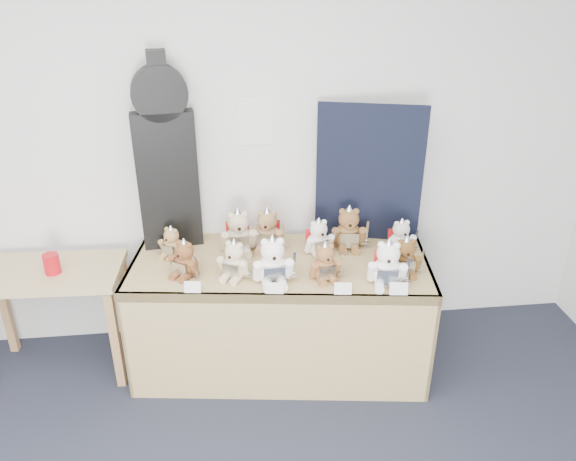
{
  "coord_description": "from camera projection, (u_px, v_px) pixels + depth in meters",
  "views": [
    {
      "loc": [
        0.54,
        -0.87,
        2.41
      ],
      "look_at": [
        0.86,
        1.97,
        1.0
      ],
      "focal_mm": 35.0,
      "sensor_mm": 36.0,
      "label": 1
    }
  ],
  "objects": [
    {
      "name": "side_table",
      "position": [
        50.0,
        288.0,
        3.39
      ],
      "size": [
        0.88,
        0.51,
        0.72
      ],
      "rotation": [
        0.0,
        0.0,
        -0.04
      ],
      "color": "tan",
      "rests_on": "floor"
    },
    {
      "name": "teddy_front_left",
      "position": [
        234.0,
        261.0,
        3.18
      ],
      "size": [
        0.21,
        0.21,
        0.26
      ],
      "rotation": [
        0.0,
        0.0,
        -0.48
      ],
      "color": "beige",
      "rests_on": "display_table"
    },
    {
      "name": "teddy_front_centre",
      "position": [
        273.0,
        263.0,
        3.11
      ],
      "size": [
        0.26,
        0.21,
        0.32
      ],
      "rotation": [
        0.0,
        0.0,
        0.04
      ],
      "color": "white",
      "rests_on": "display_table"
    },
    {
      "name": "red_cup",
      "position": [
        52.0,
        264.0,
        3.28
      ],
      "size": [
        0.09,
        0.09,
        0.12
      ],
      "primitive_type": "cylinder",
      "color": "#B50C15",
      "rests_on": "side_table"
    },
    {
      "name": "teddy_back_far_left",
      "position": [
        172.0,
        243.0,
        3.41
      ],
      "size": [
        0.17,
        0.18,
        0.22
      ],
      "rotation": [
        0.0,
        0.0,
        -0.57
      ],
      "color": "#A17D4B",
      "rests_on": "display_table"
    },
    {
      "name": "entry_card_d",
      "position": [
        399.0,
        289.0,
        3.03
      ],
      "size": [
        0.1,
        0.03,
        0.07
      ],
      "primitive_type": "cube",
      "rotation": [
        -0.24,
        0.0,
        -0.13
      ],
      "color": "silver",
      "rests_on": "display_table"
    },
    {
      "name": "teddy_front_end",
      "position": [
        405.0,
        258.0,
        3.22
      ],
      "size": [
        0.2,
        0.17,
        0.25
      ],
      "rotation": [
        0.0,
        0.0,
        -0.06
      ],
      "color": "brown",
      "rests_on": "display_table"
    },
    {
      "name": "teddy_front_right",
      "position": [
        325.0,
        263.0,
        3.16
      ],
      "size": [
        0.21,
        0.17,
        0.25
      ],
      "rotation": [
        0.0,
        0.0,
        0.13
      ],
      "color": "brown",
      "rests_on": "display_table"
    },
    {
      "name": "entry_card_c",
      "position": [
        343.0,
        288.0,
        3.04
      ],
      "size": [
        0.1,
        0.03,
        0.07
      ],
      "primitive_type": "cube",
      "rotation": [
        -0.24,
        0.0,
        -0.13
      ],
      "color": "silver",
      "rests_on": "display_table"
    },
    {
      "name": "guitar_case",
      "position": [
        166.0,
        156.0,
        3.33
      ],
      "size": [
        0.37,
        0.15,
        1.2
      ],
      "rotation": [
        0.0,
        0.0,
        0.13
      ],
      "color": "black",
      "rests_on": "display_table"
    },
    {
      "name": "navy_board",
      "position": [
        369.0,
        174.0,
        3.48
      ],
      "size": [
        0.64,
        0.19,
        0.88
      ],
      "primitive_type": "cube",
      "rotation": [
        0.0,
        0.0,
        -0.27
      ],
      "color": "black",
      "rests_on": "display_table"
    },
    {
      "name": "display_table",
      "position": [
        280.0,
        291.0,
        3.39
      ],
      "size": [
        1.87,
        0.98,
        0.75
      ],
      "rotation": [
        0.0,
        0.0,
        -0.13
      ],
      "color": "#9A7F4E",
      "rests_on": "floor"
    },
    {
      "name": "teddy_back_right",
      "position": [
        349.0,
        230.0,
        3.49
      ],
      "size": [
        0.25,
        0.21,
        0.3
      ],
      "rotation": [
        0.0,
        0.0,
        -0.1
      ],
      "color": "brown",
      "rests_on": "display_table"
    },
    {
      "name": "entry_card_a",
      "position": [
        192.0,
        287.0,
        3.05
      ],
      "size": [
        0.09,
        0.03,
        0.07
      ],
      "primitive_type": "cube",
      "rotation": [
        -0.24,
        0.0,
        -0.13
      ],
      "color": "silver",
      "rests_on": "display_table"
    },
    {
      "name": "teddy_back_end",
      "position": [
        401.0,
        238.0,
        3.45
      ],
      "size": [
        0.2,
        0.18,
        0.24
      ],
      "rotation": [
        0.0,
        0.0,
        0.14
      ],
      "color": "silver",
      "rests_on": "display_table"
    },
    {
      "name": "entry_card_b",
      "position": [
        276.0,
        288.0,
        3.05
      ],
      "size": [
        0.09,
        0.03,
        0.06
      ],
      "primitive_type": "cube",
      "rotation": [
        -0.24,
        0.0,
        -0.13
      ],
      "color": "silver",
      "rests_on": "display_table"
    },
    {
      "name": "room_shell",
      "position": [
        256.0,
        121.0,
        3.42
      ],
      "size": [
        6.0,
        6.0,
        6.0
      ],
      "color": "white",
      "rests_on": "floor"
    },
    {
      "name": "teddy_front_far_right",
      "position": [
        387.0,
        265.0,
        3.1
      ],
      "size": [
        0.25,
        0.23,
        0.3
      ],
      "rotation": [
        0.0,
        0.0,
        -0.22
      ],
      "color": "white",
      "rests_on": "display_table"
    },
    {
      "name": "teddy_front_far_left",
      "position": [
        185.0,
        260.0,
        3.19
      ],
      "size": [
        0.2,
        0.2,
        0.25
      ],
      "rotation": [
        0.0,
        0.0,
        -0.61
      ],
      "color": "brown",
      "rests_on": "display_table"
    },
    {
      "name": "teddy_back_centre_right",
      "position": [
        319.0,
        238.0,
        3.44
      ],
      "size": [
        0.21,
        0.19,
        0.25
      ],
      "rotation": [
        0.0,
        0.0,
        0.25
      ],
      "color": "white",
      "rests_on": "display_table"
    },
    {
      "name": "teddy_back_centre_left",
      "position": [
        267.0,
        231.0,
        3.49
      ],
      "size": [
        0.24,
        0.22,
        0.29
      ],
      "rotation": [
        0.0,
        0.0,
        -0.25
      ],
      "color": "#9F784F",
      "rests_on": "display_table"
    },
    {
      "name": "teddy_back_left",
      "position": [
        239.0,
        233.0,
        3.45
      ],
      "size": [
        0.25,
        0.21,
        0.31
      ],
      "rotation": [
        0.0,
        0.0,
        0.06
      ],
      "color": "#C2AF8D",
      "rests_on": "display_table"
    }
  ]
}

